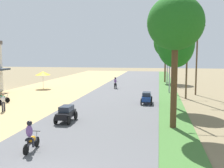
# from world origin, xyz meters

# --- Properties ---
(parked_motorbike_sixth) EXTENTS (1.80, 0.54, 0.94)m
(parked_motorbike_sixth) POSITION_xyz_m (-11.72, 16.83, 0.55)
(parked_motorbike_sixth) COLOR black
(parked_motorbike_sixth) RESTS_ON dirt_shoulder
(vendor_umbrella) EXTENTS (2.20, 2.20, 2.52)m
(vendor_umbrella) POSITION_xyz_m (-12.27, 28.37, 2.31)
(vendor_umbrella) COLOR #99999E
(vendor_umbrella) RESTS_ON dirt_shoulder
(pedestrian_on_shoulder) EXTENTS (0.40, 0.43, 1.62)m
(pedestrian_on_shoulder) POSITION_xyz_m (-9.09, 12.81, 0.96)
(pedestrian_on_shoulder) COLOR #33333D
(pedestrian_on_shoulder) RESTS_ON dirt_shoulder
(median_tree_nearest) EXTENTS (3.79, 3.79, 8.98)m
(median_tree_nearest) POSITION_xyz_m (5.47, 10.01, 7.12)
(median_tree_nearest) COLOR #4C351E
(median_tree_nearest) RESTS_ON median_strip
(median_tree_second) EXTENTS (3.45, 3.45, 8.24)m
(median_tree_second) POSITION_xyz_m (5.91, 17.03, 6.04)
(median_tree_second) COLOR #4C351E
(median_tree_second) RESTS_ON median_strip
(median_tree_third) EXTENTS (4.22, 4.22, 9.60)m
(median_tree_third) POSITION_xyz_m (5.52, 40.76, 7.11)
(median_tree_third) COLOR #4C351E
(median_tree_third) RESTS_ON median_strip
(streetlamp_near) EXTENTS (3.16, 0.20, 7.21)m
(streetlamp_near) POSITION_xyz_m (5.80, 13.56, 4.25)
(streetlamp_near) COLOR gray
(streetlamp_near) RESTS_ON median_strip
(streetlamp_mid) EXTENTS (3.16, 0.20, 7.96)m
(streetlamp_mid) POSITION_xyz_m (5.80, 27.10, 4.64)
(streetlamp_mid) COLOR gray
(streetlamp_mid) RESTS_ON median_strip
(streetlamp_far) EXTENTS (3.16, 0.20, 7.62)m
(streetlamp_far) POSITION_xyz_m (5.80, 37.02, 4.46)
(streetlamp_far) COLOR gray
(streetlamp_far) RESTS_ON median_strip
(streetlamp_farthest) EXTENTS (3.16, 0.20, 8.15)m
(streetlamp_farthest) POSITION_xyz_m (5.80, 53.14, 4.73)
(streetlamp_farthest) COLOR gray
(streetlamp_farthest) RESTS_ON median_strip
(utility_pole_near) EXTENTS (1.80, 0.20, 9.07)m
(utility_pole_near) POSITION_xyz_m (9.02, 26.19, 4.72)
(utility_pole_near) COLOR brown
(utility_pole_near) RESTS_ON ground
(utility_pole_far) EXTENTS (1.80, 0.20, 9.04)m
(utility_pole_far) POSITION_xyz_m (7.52, 22.86, 4.71)
(utility_pole_far) COLOR brown
(utility_pole_far) RESTS_ON ground
(car_sedan_black) EXTENTS (1.10, 2.26, 1.19)m
(car_sedan_black) POSITION_xyz_m (-2.33, 10.14, 0.74)
(car_sedan_black) COLOR black
(car_sedan_black) RESTS_ON road_strip
(car_sedan_blue) EXTENTS (1.10, 2.26, 1.19)m
(car_sedan_blue) POSITION_xyz_m (3.25, 18.61, 0.74)
(car_sedan_blue) COLOR navy
(car_sedan_blue) RESTS_ON road_strip
(motorbike_foreground_rider) EXTENTS (0.54, 1.80, 1.66)m
(motorbike_foreground_rider) POSITION_xyz_m (-2.06, 3.93, 0.86)
(motorbike_foreground_rider) COLOR black
(motorbike_foreground_rider) RESTS_ON road_strip
(motorbike_ahead_second) EXTENTS (0.54, 1.80, 1.66)m
(motorbike_ahead_second) POSITION_xyz_m (-1.83, 30.24, 0.86)
(motorbike_ahead_second) COLOR black
(motorbike_ahead_second) RESTS_ON road_strip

